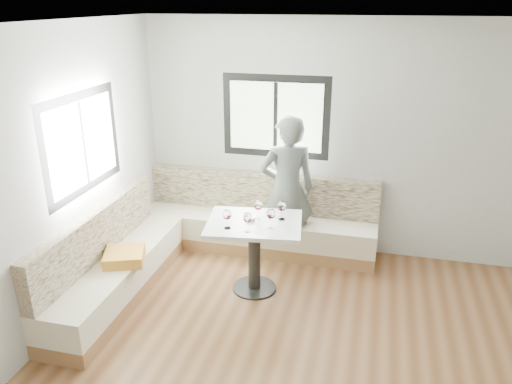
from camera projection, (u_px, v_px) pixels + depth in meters
room at (316, 225)px, 3.66m from camera, size 5.01×5.01×2.81m
banquette at (201, 241)px, 5.80m from camera, size 2.90×2.80×0.95m
table at (254, 239)px, 5.25m from camera, size 1.07×0.89×0.80m
person at (287, 190)px, 5.81m from camera, size 0.76×0.64×1.78m
olive_ramekin at (250, 219)px, 5.20m from camera, size 0.10×0.10×0.04m
wine_glass_a at (227, 215)px, 4.99m from camera, size 0.09×0.09×0.20m
wine_glass_b at (248, 218)px, 4.92m from camera, size 0.09×0.09×0.20m
wine_glass_c at (271, 214)px, 5.01m from camera, size 0.09×0.09×0.20m
wine_glass_d at (258, 206)px, 5.21m from camera, size 0.09×0.09×0.20m
wine_glass_e at (282, 207)px, 5.19m from camera, size 0.09×0.09×0.20m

